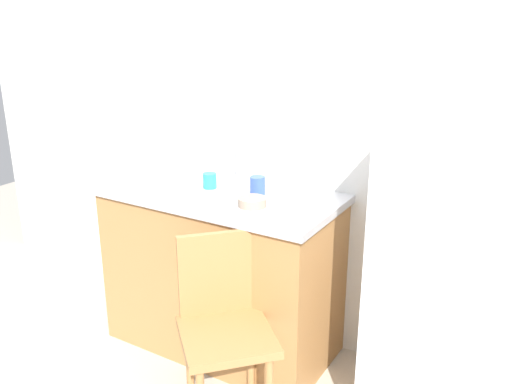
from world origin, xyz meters
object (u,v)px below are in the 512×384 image
(chair, at_px, (224,323))
(terracotta_bowl, at_px, (252,202))
(cup_blue, at_px, (258,186))
(refrigerator, at_px, (451,281))
(cup_teal, at_px, (210,181))

(chair, xyz_separation_m, terracotta_bowl, (-0.08, 0.37, 0.45))
(terracotta_bowl, height_order, cup_blue, cup_blue)
(refrigerator, relative_size, cup_blue, 14.63)
(refrigerator, distance_m, cup_blue, 1.03)
(refrigerator, height_order, cup_blue, refrigerator)
(terracotta_bowl, bearing_deg, chair, -78.56)
(chair, bearing_deg, cup_blue, 58.20)
(terracotta_bowl, xyz_separation_m, cup_blue, (-0.07, 0.16, 0.03))
(refrigerator, relative_size, terracotta_bowl, 10.29)
(refrigerator, height_order, terracotta_bowl, refrigerator)
(chair, distance_m, cup_teal, 0.81)
(refrigerator, relative_size, chair, 1.61)
(cup_teal, height_order, cup_blue, cup_blue)
(chair, relative_size, cup_blue, 9.06)
(refrigerator, height_order, chair, refrigerator)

